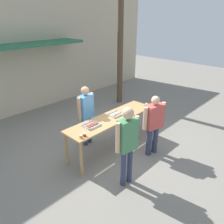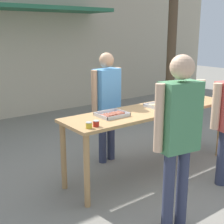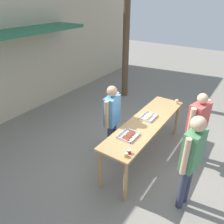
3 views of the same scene
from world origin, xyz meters
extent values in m
plane|color=gray|center=(0.00, 0.00, 0.00)|extent=(24.00, 24.00, 0.00)
cube|color=beige|center=(0.00, 4.00, 2.25)|extent=(12.00, 0.12, 4.50)
cube|color=#2D704C|center=(0.00, 3.45, 2.40)|extent=(3.20, 1.00, 0.08)
cube|color=tan|center=(0.00, 0.00, 0.89)|extent=(2.61, 0.67, 0.04)
cylinder|color=tan|center=(-1.24, -0.27, 0.43)|extent=(0.07, 0.07, 0.87)
cylinder|color=tan|center=(1.24, -0.27, 0.43)|extent=(0.07, 0.07, 0.87)
cylinder|color=tan|center=(-1.24, 0.27, 0.43)|extent=(0.07, 0.07, 0.87)
cylinder|color=tan|center=(1.24, 0.27, 0.43)|extent=(0.07, 0.07, 0.87)
cube|color=silver|center=(-0.66, 0.03, 0.91)|extent=(0.36, 0.30, 0.01)
cube|color=silver|center=(-0.66, -0.11, 0.94)|extent=(0.36, 0.01, 0.03)
cube|color=silver|center=(-0.66, 0.18, 0.94)|extent=(0.36, 0.01, 0.03)
cube|color=silver|center=(-0.84, 0.03, 0.94)|extent=(0.01, 0.30, 0.03)
cube|color=silver|center=(-0.48, 0.03, 0.94)|extent=(0.01, 0.30, 0.03)
cylinder|color=brown|center=(-0.81, 0.04, 0.93)|extent=(0.04, 0.15, 0.03)
cylinder|color=brown|center=(-0.78, 0.03, 0.93)|extent=(0.03, 0.15, 0.02)
cylinder|color=brown|center=(-0.75, 0.02, 0.93)|extent=(0.03, 0.11, 0.03)
cylinder|color=brown|center=(-0.72, 0.04, 0.93)|extent=(0.03, 0.14, 0.02)
cylinder|color=brown|center=(-0.69, 0.04, 0.93)|extent=(0.03, 0.12, 0.02)
cylinder|color=brown|center=(-0.66, 0.02, 0.93)|extent=(0.04, 0.13, 0.03)
cylinder|color=brown|center=(-0.63, 0.04, 0.93)|extent=(0.03, 0.12, 0.03)
cylinder|color=brown|center=(-0.60, 0.03, 0.93)|extent=(0.03, 0.15, 0.02)
cylinder|color=brown|center=(-0.57, 0.04, 0.93)|extent=(0.03, 0.12, 0.03)
cylinder|color=brown|center=(-0.55, 0.03, 0.93)|extent=(0.03, 0.12, 0.02)
cylinder|color=brown|center=(-0.52, 0.04, 0.93)|extent=(0.03, 0.12, 0.03)
cube|color=silver|center=(0.17, 0.03, 0.91)|extent=(0.37, 0.27, 0.01)
cube|color=silver|center=(0.17, -0.10, 0.94)|extent=(0.37, 0.01, 0.03)
cube|color=silver|center=(0.17, 0.16, 0.94)|extent=(0.37, 0.01, 0.03)
cube|color=silver|center=(-0.01, 0.03, 0.94)|extent=(0.01, 0.27, 0.03)
cube|color=silver|center=(0.36, 0.03, 0.94)|extent=(0.01, 0.27, 0.03)
ellipsoid|color=#D6B77F|center=(0.03, 0.04, 0.94)|extent=(0.06, 0.12, 0.05)
ellipsoid|color=#D6B77F|center=(0.09, 0.03, 0.94)|extent=(0.07, 0.12, 0.04)
ellipsoid|color=#D6B77F|center=(0.15, 0.04, 0.94)|extent=(0.06, 0.11, 0.05)
ellipsoid|color=#D6B77F|center=(0.20, 0.03, 0.94)|extent=(0.06, 0.11, 0.05)
ellipsoid|color=#D6B77F|center=(0.26, 0.02, 0.94)|extent=(0.06, 0.10, 0.05)
ellipsoid|color=#D6B77F|center=(0.31, 0.04, 0.94)|extent=(0.06, 0.10, 0.04)
cylinder|color=gold|center=(-1.17, -0.22, 0.94)|extent=(0.07, 0.07, 0.06)
cylinder|color=#B2B2B7|center=(-1.17, -0.22, 0.97)|extent=(0.07, 0.07, 0.01)
cylinder|color=#B22319|center=(-1.07, -0.21, 0.94)|extent=(0.07, 0.07, 0.06)
cylinder|color=#B2B2B7|center=(-1.07, -0.21, 0.97)|extent=(0.07, 0.07, 0.01)
cylinder|color=#DBC67A|center=(1.17, -0.22, 0.96)|extent=(0.07, 0.07, 0.10)
cylinder|color=#333851|center=(-0.38, 0.64, 0.39)|extent=(0.12, 0.12, 0.79)
cylinder|color=#333851|center=(-0.21, 0.66, 0.39)|extent=(0.12, 0.12, 0.79)
cube|color=#5193D1|center=(-0.29, 0.65, 1.10)|extent=(0.42, 0.27, 0.62)
sphere|color=tan|center=(-0.29, 0.65, 1.54)|extent=(0.21, 0.21, 0.21)
cylinder|color=tan|center=(-0.53, 0.62, 1.12)|extent=(0.09, 0.09, 0.59)
cylinder|color=tan|center=(-0.06, 0.68, 1.12)|extent=(0.09, 0.09, 0.59)
cylinder|color=#333851|center=(-0.66, -1.13, 0.42)|extent=(0.11, 0.11, 0.84)
cylinder|color=#333851|center=(-0.83, -1.11, 0.42)|extent=(0.11, 0.11, 0.84)
cube|color=#478456|center=(-0.75, -1.12, 1.17)|extent=(0.41, 0.27, 0.66)
sphere|color=#DBAD89|center=(-0.75, -1.12, 1.63)|extent=(0.23, 0.23, 0.23)
cylinder|color=#DBAD89|center=(-0.51, -1.16, 1.18)|extent=(0.09, 0.09, 0.63)
cylinder|color=#DBAD89|center=(-0.98, -1.08, 1.18)|extent=(0.09, 0.09, 0.63)
cylinder|color=#333851|center=(0.64, -0.91, 0.37)|extent=(0.14, 0.14, 0.75)
cylinder|color=#333851|center=(0.44, -0.86, 0.37)|extent=(0.14, 0.14, 0.75)
cube|color=#C64C47|center=(0.54, -0.88, 1.05)|extent=(0.50, 0.35, 0.59)
sphere|color=#DBAD89|center=(0.54, -0.88, 1.46)|extent=(0.20, 0.20, 0.20)
cylinder|color=#DBAD89|center=(0.81, -0.95, 1.06)|extent=(0.10, 0.10, 0.56)
cylinder|color=#DBAD89|center=(0.27, -0.82, 1.06)|extent=(0.10, 0.10, 0.56)
cylinder|color=brown|center=(2.67, 2.13, 2.62)|extent=(0.21, 0.21, 5.25)
camera|label=1|loc=(-3.57, -3.41, 3.28)|focal=35.00mm
camera|label=2|loc=(-2.93, -2.97, 1.94)|focal=50.00mm
camera|label=3|loc=(-3.57, -1.58, 3.22)|focal=35.00mm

